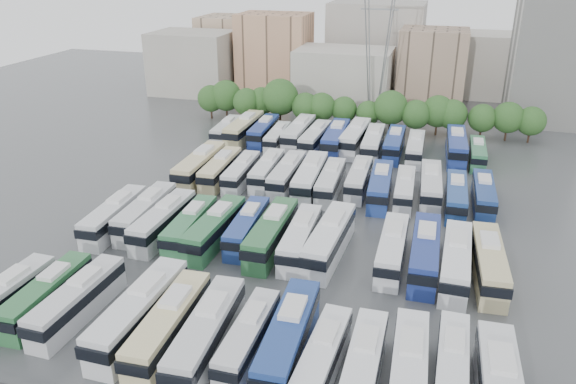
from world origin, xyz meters
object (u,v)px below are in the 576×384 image
(bus_r1_s1, at_px, (146,212))
(bus_r2_s13, at_px, (484,194))
(bus_r0_s6, at_px, (207,333))
(bus_r3_s9, at_px, (394,144))
(bus_r0_s12, at_px, (452,367))
(bus_r1_s6, at_px, (272,233))
(bus_r1_s4, at_px, (215,228))
(bus_r2_s12, at_px, (456,196))
(bus_r3_s6, at_px, (336,138))
(bus_r1_s8, at_px, (330,239))
(bus_r1_s11, at_px, (425,252))
(bus_r0_s11, at_px, (409,373))
(bus_r2_s1, at_px, (200,166))
(bus_r2_s10, at_px, (405,189))
(apartment_tower, at_px, (552,54))
(bus_r3_s10, at_px, (415,148))
(bus_r1_s13, at_px, (489,263))
(bus_r2_s6, at_px, (310,177))
(bus_r3_s12, at_px, (456,146))
(bus_r3_s3, at_px, (277,137))
(bus_r0_s1, at_px, (47,294))
(bus_r1_s10, at_px, (392,249))
(bus_r1_s3, at_px, (190,226))
(bus_r3_s2, at_px, (264,131))
(bus_r2_s3, at_px, (241,172))
(bus_r2_s5, at_px, (287,174))
(bus_r3_s8, at_px, (373,143))
(bus_r3_s1, at_px, (244,129))
(bus_r2_s2, at_px, (220,169))
(bus_r3_s4, at_px, (299,133))
(bus_r2_s4, at_px, (267,170))
(bus_r2_s8, at_px, (359,179))
(bus_r1_s12, at_px, (456,261))
(bus_r0_s4, at_px, (139,312))
(bus_r0_s10, at_px, (363,367))
(bus_r3_s0, at_px, (226,130))
(bus_r0_s8, at_px, (288,338))
(bus_r0_s5, at_px, (169,325))
(bus_r2_s9, at_px, (380,185))
(bus_r2_s11, at_px, (431,186))
(bus_r3_s7, at_px, (355,137))
(bus_r1_s7, at_px, (300,238))
(bus_r3_s13, at_px, (477,153))
(bus_r1_s0, at_px, (114,216))
(bus_r0_s2, at_px, (78,300))

(bus_r1_s1, height_order, bus_r2_s13, bus_r1_s1)
(bus_r0_s6, bearing_deg, bus_r3_s9, 77.18)
(bus_r0_s12, relative_size, bus_r1_s6, 0.84)
(bus_r1_s4, xyz_separation_m, bus_r2_s12, (26.48, 17.22, -0.09))
(bus_r3_s6, bearing_deg, bus_r1_s8, -81.52)
(bus_r1_s11, bearing_deg, bus_r0_s11, -91.09)
(bus_r2_s1, relative_size, bus_r2_s10, 1.23)
(apartment_tower, bearing_deg, bus_r1_s8, -114.52)
(bus_r3_s10, bearing_deg, bus_r1_s13, -75.23)
(bus_r2_s10, bearing_deg, bus_r1_s11, -80.38)
(bus_r2_s6, height_order, bus_r3_s10, bus_r2_s6)
(bus_r3_s12, bearing_deg, bus_r3_s3, -178.08)
(bus_r0_s1, xyz_separation_m, bus_r1_s10, (29.87, 17.28, 0.09))
(bus_r3_s3, bearing_deg, bus_r1_s3, -92.42)
(bus_r3_s2, bearing_deg, bus_r2_s3, -83.31)
(bus_r2_s5, distance_m, bus_r3_s8, 19.88)
(bus_r3_s1, bearing_deg, bus_r0_s1, -89.49)
(bus_r2_s2, bearing_deg, bus_r3_s4, 69.08)
(bus_r2_s4, distance_m, bus_r3_s1, 20.21)
(bus_r1_s13, bearing_deg, bus_r0_s11, -112.37)
(bus_r0_s1, bearing_deg, bus_r2_s2, 83.42)
(bus_r3_s1, bearing_deg, bus_r3_s12, 1.13)
(bus_r2_s8, distance_m, bus_r3_s8, 15.78)
(bus_r1_s12, relative_size, bus_r3_s6, 0.95)
(bus_r3_s2, bearing_deg, bus_r0_s4, -85.43)
(bus_r0_s10, xyz_separation_m, bus_r3_s0, (-33.01, 55.16, -0.08))
(apartment_tower, relative_size, bus_r1_s1, 2.07)
(bus_r0_s8, xyz_separation_m, bus_r3_s1, (-23.29, 53.85, 0.09))
(bus_r0_s5, xyz_separation_m, bus_r3_s9, (13.27, 54.20, -0.05))
(bus_r1_s3, height_order, bus_r2_s4, bus_r2_s4)
(bus_r1_s8, distance_m, bus_r3_s9, 35.86)
(bus_r2_s9, bearing_deg, bus_r3_s1, 141.07)
(bus_r2_s11, bearing_deg, bus_r1_s4, -142.60)
(bus_r1_s8, bearing_deg, bus_r0_s1, -140.41)
(bus_r1_s12, bearing_deg, apartment_tower, 77.96)
(bus_r2_s3, relative_size, bus_r3_s7, 0.84)
(bus_r0_s12, xyz_separation_m, bus_r3_s3, (-29.56, 51.70, -0.01))
(bus_r2_s4, bearing_deg, bus_r1_s7, -64.72)
(bus_r3_s9, bearing_deg, bus_r2_s13, -53.10)
(bus_r3_s8, bearing_deg, bus_r0_s11, -80.96)
(bus_r3_s10, height_order, bus_r3_s13, bus_r3_s10)
(bus_r0_s4, xyz_separation_m, bus_r1_s0, (-12.89, 16.85, -0.18))
(bus_r0_s2, relative_size, bus_r3_s8, 0.93)
(bus_r2_s6, height_order, bus_r3_s8, bus_r2_s6)
(bus_r2_s1, relative_size, bus_r3_s1, 1.00)
(bus_r3_s8, distance_m, bus_r3_s13, 16.48)
(apartment_tower, relative_size, bus_r3_s4, 1.95)
(bus_r1_s11, bearing_deg, bus_r3_s12, 84.75)
(bus_r0_s12, relative_size, bus_r1_s0, 0.88)
(bus_r1_s7, xyz_separation_m, bus_r2_s1, (-19.70, 17.32, 0.25))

